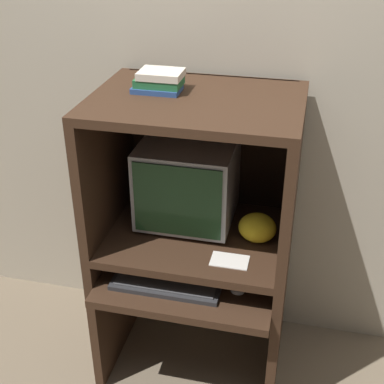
{
  "coord_description": "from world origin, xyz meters",
  "views": [
    {
      "loc": [
        0.43,
        -1.6,
        2.04
      ],
      "look_at": [
        -0.02,
        0.31,
        0.94
      ],
      "focal_mm": 50.0,
      "sensor_mm": 36.0,
      "label": 1
    }
  ],
  "objects": [
    {
      "name": "desk_base",
      "position": [
        0.0,
        0.26,
        0.37
      ],
      "size": [
        0.82,
        0.7,
        0.6
      ],
      "color": "#382316",
      "rests_on": "ground_plane"
    },
    {
      "name": "paper_card",
      "position": [
        0.18,
        0.13,
        0.74
      ],
      "size": [
        0.15,
        0.1,
        0.0
      ],
      "color": "white",
      "rests_on": "desk_monitor_shelf"
    },
    {
      "name": "mouse",
      "position": [
        0.22,
        0.11,
        0.61
      ],
      "size": [
        0.06,
        0.04,
        0.03
      ],
      "color": "#B7B7B7",
      "rests_on": "desk_base"
    },
    {
      "name": "snack_bag",
      "position": [
        0.27,
        0.3,
        0.81
      ],
      "size": [
        0.16,
        0.12,
        0.13
      ],
      "color": "gold",
      "rests_on": "desk_monitor_shelf"
    },
    {
      "name": "book_stack",
      "position": [
        -0.16,
        0.35,
        1.4
      ],
      "size": [
        0.19,
        0.14,
        0.08
      ],
      "color": "navy",
      "rests_on": "hutch_upper"
    },
    {
      "name": "crt_monitor",
      "position": [
        -0.06,
        0.4,
        0.94
      ],
      "size": [
        0.41,
        0.37,
        0.38
      ],
      "color": "#B2B2B7",
      "rests_on": "desk_monitor_shelf"
    },
    {
      "name": "wall_back",
      "position": [
        0.0,
        0.68,
        1.3
      ],
      "size": [
        6.0,
        0.06,
        2.6
      ],
      "color": "#B2A893",
      "rests_on": "ground_plane"
    },
    {
      "name": "desk_monitor_shelf",
      "position": [
        0.0,
        0.31,
        0.71
      ],
      "size": [
        0.82,
        0.62,
        0.14
      ],
      "color": "#382316",
      "rests_on": "desk_base"
    },
    {
      "name": "keyboard",
      "position": [
        -0.08,
        0.09,
        0.61
      ],
      "size": [
        0.46,
        0.16,
        0.03
      ],
      "color": "#2D2D30",
      "rests_on": "desk_base"
    },
    {
      "name": "hutch_upper",
      "position": [
        0.0,
        0.34,
        1.14
      ],
      "size": [
        0.82,
        0.62,
        0.62
      ],
      "color": "#382316",
      "rests_on": "desk_monitor_shelf"
    }
  ]
}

